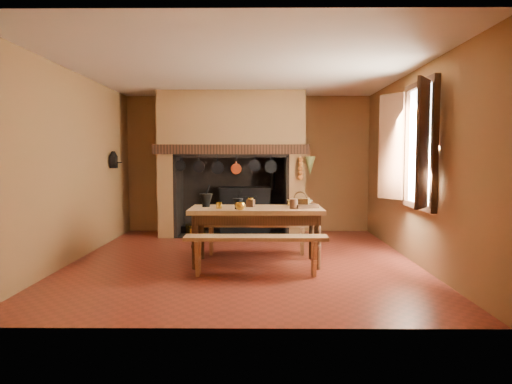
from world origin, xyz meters
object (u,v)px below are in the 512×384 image
(bench_front, at_px, (256,246))
(mixing_bowl, at_px, (300,203))
(coffee_grinder, at_px, (251,203))
(wicker_basket, at_px, (300,202))
(work_table, at_px, (256,216))
(iron_range, at_px, (246,210))

(bench_front, distance_m, mixing_bowl, 1.23)
(coffee_grinder, distance_m, mixing_bowl, 0.75)
(wicker_basket, bearing_deg, mixing_bowl, 101.00)
(work_table, height_order, wicker_basket, wicker_basket)
(iron_range, relative_size, bench_front, 0.86)
(iron_range, distance_m, bench_front, 3.35)
(work_table, bearing_deg, wicker_basket, -2.50)
(bench_front, xyz_separation_m, coffee_grinder, (-0.08, 0.75, 0.49))
(bench_front, bearing_deg, mixing_bowl, 55.29)
(mixing_bowl, height_order, wicker_basket, wicker_basket)
(mixing_bowl, bearing_deg, iron_range, 110.03)
(iron_range, xyz_separation_m, bench_front, (0.24, -3.34, -0.09))
(bench_front, xyz_separation_m, wicker_basket, (0.63, 0.63, 0.50))
(work_table, bearing_deg, coffee_grinder, 132.14)
(iron_range, distance_m, work_table, 2.70)
(bench_front, height_order, wicker_basket, wicker_basket)
(iron_range, bearing_deg, work_table, -84.99)
(iron_range, xyz_separation_m, coffee_grinder, (0.15, -2.59, 0.40))
(work_table, distance_m, coffee_grinder, 0.23)
(mixing_bowl, bearing_deg, bench_front, -124.71)
(mixing_bowl, relative_size, wicker_basket, 1.26)
(iron_range, height_order, coffee_grinder, iron_range)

